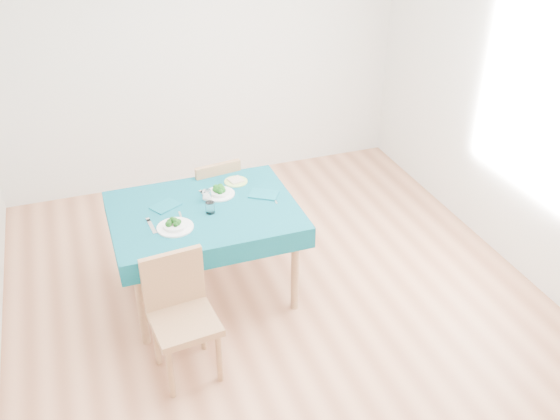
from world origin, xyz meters
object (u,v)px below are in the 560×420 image
object	(u,v)px
table	(207,252)
chair_near	(184,313)
bowl_near	(175,223)
chair_far	(212,196)
side_plate	(236,181)
bowl_far	(219,191)

from	to	relation	value
table	chair_near	size ratio (longest dim) A/B	1.32
bowl_near	chair_near	bearing A→B (deg)	-98.71
chair_far	side_plate	bearing A→B (deg)	101.75
side_plate	bowl_near	bearing A→B (deg)	-139.39
chair_near	bowl_near	xyz separation A→B (m)	(0.09, 0.60, 0.29)
table	bowl_far	world-z (taller)	bowl_far
bowl_near	side_plate	bearing A→B (deg)	40.61
table	bowl_near	xyz separation A→B (m)	(-0.24, -0.18, 0.42)
table	bowl_near	size ratio (longest dim) A/B	5.25
bowl_near	chair_far	bearing A→B (deg)	61.18
chair_far	table	bearing A→B (deg)	63.92
chair_near	table	bearing A→B (deg)	61.00
chair_far	bowl_near	bearing A→B (deg)	53.23
bowl_near	side_plate	size ratio (longest dim) A/B	1.40
bowl_far	bowl_near	bearing A→B (deg)	-139.62
side_plate	table	bearing A→B (deg)	-136.55
chair_far	bowl_near	world-z (taller)	chair_far
bowl_near	side_plate	xyz separation A→B (m)	(0.58, 0.50, -0.03)
chair_near	chair_far	xyz separation A→B (m)	(0.55, 1.43, -0.03)
chair_near	side_plate	bearing A→B (deg)	52.87
table	side_plate	size ratio (longest dim) A/B	7.35
chair_near	bowl_far	size ratio (longest dim) A/B	4.39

